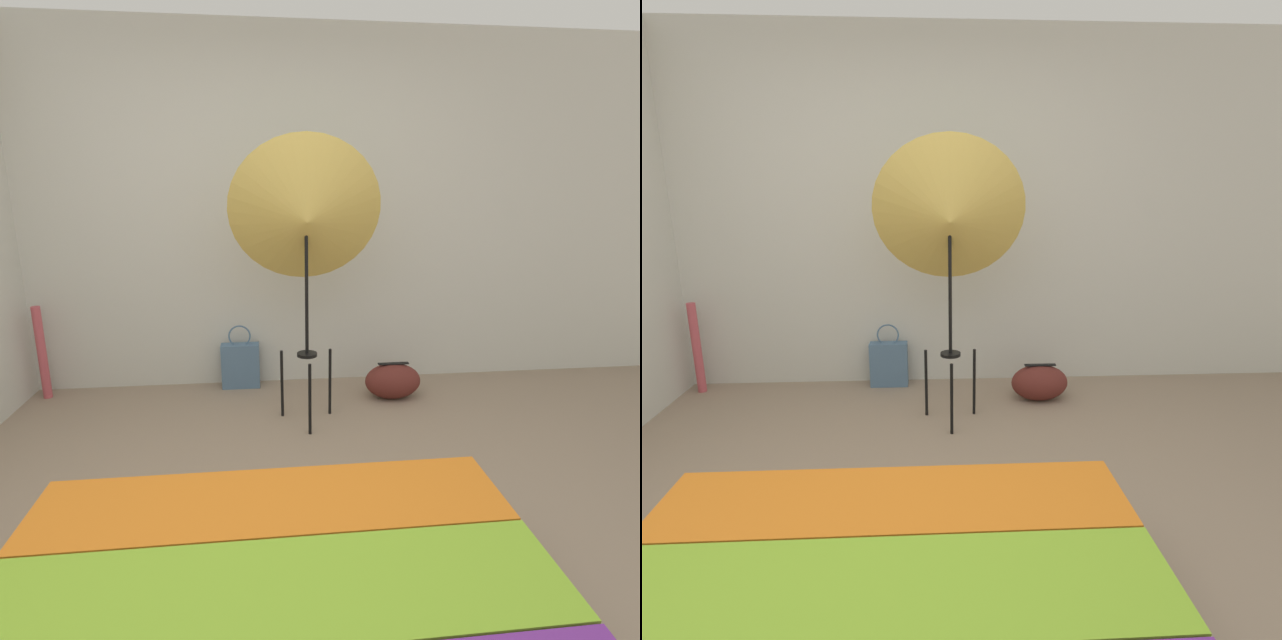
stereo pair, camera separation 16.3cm
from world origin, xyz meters
The scene contains 6 objects.
ground_plane centered at (0.00, 0.00, 0.00)m, with size 14.00×14.00×0.00m, color gray.
wall_back centered at (0.00, 2.17, 1.30)m, with size 8.00×0.05×2.60m.
photo_umbrella centered at (0.26, 1.40, 1.32)m, with size 0.94×0.50×1.79m.
tote_bag centered at (-0.20, 2.05, 0.18)m, with size 0.29×0.11×0.49m.
duffel_bag centered at (0.91, 1.71, 0.13)m, with size 0.41×0.26×0.27m.
paper_roll centered at (-1.60, 1.99, 0.34)m, with size 0.06×0.06×0.68m.
Camera 1 is at (0.01, -1.61, 1.47)m, focal length 28.00 mm.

